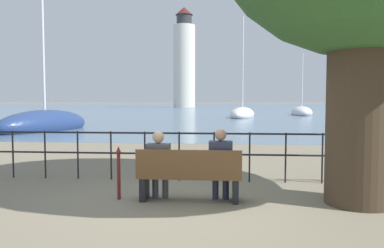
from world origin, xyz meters
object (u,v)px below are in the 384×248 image
Objects in this scene: seated_person_right at (221,162)px; closed_umbrella at (119,170)px; park_bench at (189,176)px; sailboat_2 at (242,114)px; sailboat_1 at (302,112)px; harbor_lighthouse at (184,61)px; seated_person_left at (159,162)px; sailboat_0 at (45,124)px.

closed_umbrella is (-1.76, -0.04, -0.16)m from seated_person_right.
sailboat_2 is (2.39, 33.33, -0.08)m from park_bench.
park_bench is at bearing -171.72° from seated_person_right.
sailboat_1 is at bearing 76.22° from park_bench.
sailboat_1 is at bearing -70.43° from harbor_lighthouse.
park_bench is 0.58m from seated_person_left.
closed_umbrella is 99.43m from harbor_lighthouse.
sailboat_2 reaches higher than sailboat_1.
sailboat_1 is (9.28, 39.90, -0.34)m from seated_person_right.
seated_person_left is 0.97× the size of seated_person_right.
harbor_lighthouse is at bearing 111.02° from sailboat_2.
harbor_lighthouse reaches higher than seated_person_right.
seated_person_left is at bearing 179.91° from seated_person_right.
seated_person_left is 33.38m from sailboat_2.
seated_person_left is 1.28× the size of closed_umbrella.
sailboat_0 is (-9.74, 14.42, -0.07)m from park_bench.
sailboat_2 is at bearing 83.80° from closed_umbrella.
closed_umbrella is 0.08× the size of sailboat_2.
harbor_lighthouse reaches higher than sailboat_0.
sailboat_2 reaches higher than seated_person_right.
sailboat_0 reaches higher than closed_umbrella.
seated_person_left is 0.04× the size of harbor_lighthouse.
sailboat_0 reaches higher than seated_person_left.
sailboat_1 is (10.34, 39.90, -0.32)m from seated_person_left.
sailboat_1 reaches higher than closed_umbrella.
seated_person_right is 40.97m from sailboat_1.
park_bench is 1.23m from closed_umbrella.
seated_person_left is 0.15× the size of sailboat_1.
harbor_lighthouse is (-10.89, 98.22, 12.46)m from park_bench.
sailboat_2 is at bearing -134.82° from sailboat_1.
park_bench is 99.60m from harbor_lighthouse.
closed_umbrella is (-1.23, 0.04, 0.09)m from park_bench.
seated_person_right is 0.16× the size of sailboat_1.
sailboat_0 is at bearing 122.72° from seated_person_left.
closed_umbrella is at bearing -84.38° from harbor_lighthouse.
sailboat_2 reaches higher than sailboat_0.
sailboat_0 is 22.47m from sailboat_2.
seated_person_left is 99.44m from harbor_lighthouse.
sailboat_1 is at bearing 51.31° from sailboat_2.
seated_person_left is at bearing -83.97° from harbor_lighthouse.
closed_umbrella is at bearing -102.13° from sailboat_1.
sailboat_1 is (11.04, 39.94, -0.18)m from closed_umbrella.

